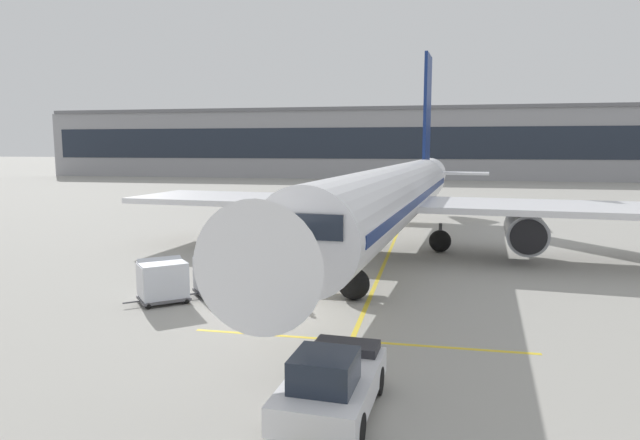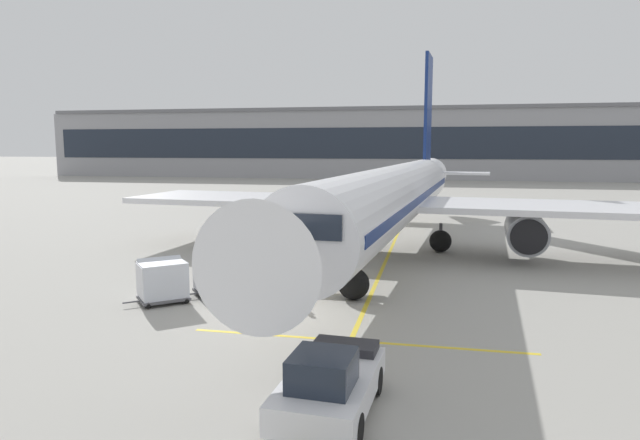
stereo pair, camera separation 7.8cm
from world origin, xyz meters
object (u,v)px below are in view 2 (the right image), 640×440
(baggage_cart_lead, at_px, (218,273))
(ground_crew_wingwalker, at_px, (215,272))
(pushback_tug, at_px, (330,383))
(safety_cone_engine_keepout, at_px, (289,246))
(baggage_cart_second, at_px, (162,280))
(ground_crew_by_loader, at_px, (268,281))
(ground_crew_by_carts, at_px, (286,278))
(ground_crew_marshaller, at_px, (212,277))
(belt_loader, at_px, (282,265))
(parked_airplane, at_px, (396,196))

(baggage_cart_lead, distance_m, ground_crew_wingwalker, 0.24)
(pushback_tug, bearing_deg, safety_cone_engine_keepout, 107.66)
(baggage_cart_second, height_order, safety_cone_engine_keepout, baggage_cart_second)
(ground_crew_by_loader, xyz_separation_m, ground_crew_wingwalker, (-2.83, 1.08, 0.00))
(ground_crew_by_carts, distance_m, safety_cone_engine_keepout, 11.62)
(ground_crew_marshaller, bearing_deg, baggage_cart_second, -156.86)
(baggage_cart_lead, distance_m, ground_crew_marshaller, 0.82)
(belt_loader, distance_m, ground_crew_by_carts, 3.08)
(baggage_cart_lead, relative_size, ground_crew_by_loader, 1.49)
(belt_loader, height_order, ground_crew_marshaller, belt_loader)
(ground_crew_by_carts, bearing_deg, ground_crew_wingwalker, 173.66)
(baggage_cart_second, bearing_deg, pushback_tug, -43.35)
(ground_crew_wingwalker, distance_m, safety_cone_engine_keepout, 10.88)
(baggage_cart_second, height_order, ground_crew_wingwalker, baggage_cart_second)
(parked_airplane, xyz_separation_m, ground_crew_by_loader, (-4.50, -12.87, -2.62))
(ground_crew_marshaller, bearing_deg, baggage_cart_lead, 94.34)
(parked_airplane, xyz_separation_m, safety_cone_engine_keepout, (-6.78, -0.94, -3.27))
(ground_crew_by_carts, height_order, ground_crew_marshaller, same)
(ground_crew_by_carts, bearing_deg, pushback_tug, -68.93)
(ground_crew_by_loader, bearing_deg, ground_crew_wingwalker, 159.04)
(baggage_cart_second, relative_size, pushback_tug, 0.57)
(parked_airplane, relative_size, belt_loader, 9.49)
(ground_crew_by_loader, bearing_deg, ground_crew_marshaller, 177.61)
(ground_crew_by_loader, height_order, ground_crew_wingwalker, same)
(parked_airplane, xyz_separation_m, belt_loader, (-4.86, -9.26, -2.73))
(baggage_cart_second, bearing_deg, ground_crew_wingwalker, 46.81)
(baggage_cart_lead, xyz_separation_m, ground_crew_wingwalker, (-0.18, 0.15, -0.00))
(ground_crew_by_loader, relative_size, ground_crew_by_carts, 1.00)
(ground_crew_by_carts, bearing_deg, safety_cone_engine_keepout, 104.56)
(parked_airplane, height_order, baggage_cart_second, parked_airplane)
(safety_cone_engine_keepout, bearing_deg, pushback_tug, -72.34)
(ground_crew_marshaller, distance_m, ground_crew_wingwalker, 1.01)
(parked_airplane, bearing_deg, ground_crew_by_loader, -109.28)
(parked_airplane, relative_size, ground_crew_wingwalker, 25.95)
(belt_loader, distance_m, ground_crew_by_loader, 3.63)
(parked_airplane, xyz_separation_m, ground_crew_by_carts, (-3.86, -12.17, -2.62))
(parked_airplane, distance_m, ground_crew_by_carts, 13.03)
(baggage_cart_lead, bearing_deg, ground_crew_marshaller, -85.66)
(ground_crew_by_carts, bearing_deg, parked_airplane, 72.39)
(baggage_cart_second, relative_size, ground_crew_marshaller, 1.49)
(belt_loader, height_order, baggage_cart_lead, belt_loader)
(baggage_cart_lead, relative_size, baggage_cart_second, 1.00)
(baggage_cart_lead, height_order, ground_crew_marshaller, baggage_cart_lead)
(baggage_cart_lead, bearing_deg, ground_crew_by_loader, -19.35)
(parked_airplane, relative_size, pushback_tug, 10.00)
(parked_airplane, bearing_deg, ground_crew_marshaller, -119.04)
(parked_airplane, bearing_deg, baggage_cart_lead, -120.91)
(ground_crew_wingwalker, relative_size, safety_cone_engine_keepout, 2.44)
(baggage_cart_second, bearing_deg, ground_crew_marshaller, 23.14)
(ground_crew_by_carts, height_order, safety_cone_engine_keepout, ground_crew_by_carts)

